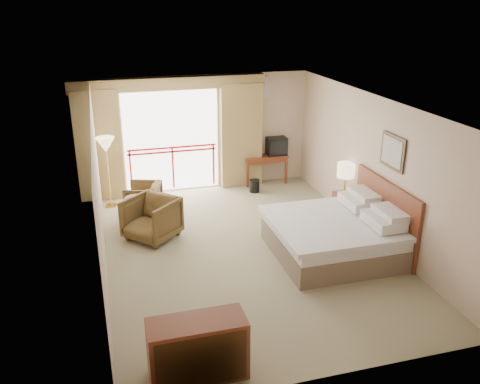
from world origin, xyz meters
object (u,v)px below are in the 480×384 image
object	(u,v)px
floor_lamp	(106,147)
side_table	(138,207)
desk	(264,161)
dresser	(198,349)
table_lamp	(346,171)
nightstand	(344,206)
tv	(276,146)
bed	(336,235)
wastebasket	(254,186)
armchair_far	(144,212)
armchair_near	(153,238)

from	to	relation	value
floor_lamp	side_table	bearing A→B (deg)	-67.08
desk	dresser	distance (m)	7.10
table_lamp	desk	size ratio (longest dim) A/B	0.58
table_lamp	floor_lamp	bearing A→B (deg)	157.06
nightstand	floor_lamp	xyz separation A→B (m)	(-4.67, 2.03, 1.08)
side_table	dresser	size ratio (longest dim) A/B	0.49
dresser	floor_lamp	bearing A→B (deg)	98.48
desk	tv	world-z (taller)	tv
bed	dresser	xyz separation A→B (m)	(-2.99, -2.45, 0.02)
table_lamp	wastebasket	world-z (taller)	table_lamp
desk	armchair_far	xyz separation A→B (m)	(-3.09, -1.16, -0.55)
dresser	bed	bearing A→B (deg)	39.91
side_table	armchair_near	bearing A→B (deg)	-73.47
armchair_far	side_table	xyz separation A→B (m)	(-0.17, -0.63, 0.40)
tv	dresser	distance (m)	7.20
armchair_near	side_table	distance (m)	0.81
tv	wastebasket	xyz separation A→B (m)	(-0.73, -0.57, -0.77)
tv	dresser	xyz separation A→B (m)	(-3.26, -6.40, -0.53)
bed	dresser	size ratio (longest dim) A/B	1.80
nightstand	tv	world-z (taller)	tv
side_table	dresser	world-z (taller)	dresser
nightstand	desk	xyz separation A→B (m)	(-0.91, 2.63, 0.27)
floor_lamp	tv	bearing A→B (deg)	7.68
wastebasket	dresser	distance (m)	6.36
side_table	floor_lamp	distance (m)	1.61
side_table	armchair_far	bearing A→B (deg)	75.25
bed	tv	world-z (taller)	tv
bed	tv	bearing A→B (deg)	86.20
nightstand	table_lamp	size ratio (longest dim) A/B	0.88
bed	wastebasket	size ratio (longest dim) A/B	7.09
tv	desk	bearing A→B (deg)	170.28
table_lamp	armchair_far	bearing A→B (deg)	160.46
armchair_near	dresser	world-z (taller)	dresser
tv	side_table	world-z (taller)	tv
dresser	side_table	bearing A→B (deg)	94.35
dresser	nightstand	bearing A→B (deg)	45.37
wastebasket	floor_lamp	distance (m)	3.54
armchair_far	armchair_near	world-z (taller)	armchair_near
side_table	desk	bearing A→B (deg)	28.83
floor_lamp	armchair_near	bearing A→B (deg)	-69.33
desk	side_table	distance (m)	3.72
table_lamp	tv	world-z (taller)	table_lamp
nightstand	desk	world-z (taller)	desk
tv	table_lamp	bearing A→B (deg)	-75.94
bed	armchair_near	world-z (taller)	bed
dresser	wastebasket	bearing A→B (deg)	67.24
wastebasket	floor_lamp	size ratio (longest dim) A/B	0.19
armchair_near	dresser	distance (m)	4.01
armchair_near	wastebasket	bearing A→B (deg)	81.36
wastebasket	armchair_near	bearing A→B (deg)	-144.92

